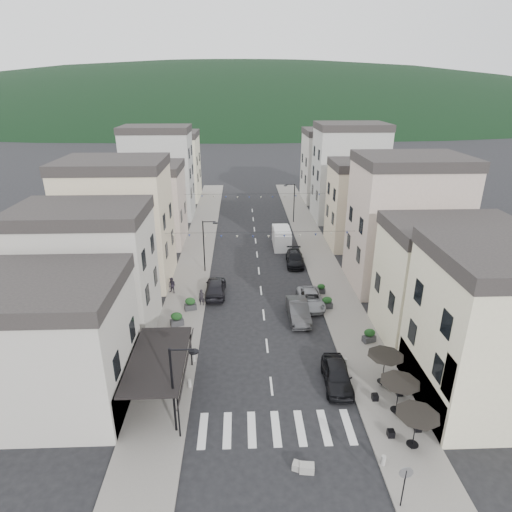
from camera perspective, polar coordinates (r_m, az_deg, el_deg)
The scene contains 32 objects.
ground at distance 27.04m, azimuth 3.06°, elevation -24.93°, with size 700.00×700.00×0.00m, color black.
sidewalk_left at distance 54.37m, azimuth -7.82°, elevation 0.53°, with size 4.00×76.00×0.12m, color slate.
sidewalk_right at distance 54.92m, azimuth 7.95°, elevation 0.75°, with size 4.00×76.00×0.12m, color slate.
hill_backdrop at distance 319.00m, azimuth -1.91°, elevation 18.40°, with size 640.00×360.00×70.00m, color black.
boutique_building at distance 31.25m, azimuth -27.95°, elevation -11.15°, with size 12.00×8.00×8.00m, color #B3AEA4.
bistro_building at distance 31.47m, azimuth 30.25°, elevation -9.25°, with size 10.00×8.00×10.00m, color beige.
boutique_awning at distance 29.16m, azimuth -12.46°, elevation -13.37°, with size 3.77×7.50×3.28m.
buildings_row_left at distance 59.10m, azimuth -14.46°, elevation 7.95°, with size 10.20×54.16×14.00m.
buildings_row_right at distance 58.95m, azimuth 14.30°, elevation 8.13°, with size 10.20×54.16×14.50m.
cafe_terrace at distance 29.07m, azimuth 18.58°, elevation -16.09°, with size 2.50×8.10×2.53m.
streetlamp_left_near at distance 26.21m, azimuth -10.49°, elevation -16.18°, with size 1.70×0.56×6.00m.
streetlamp_left_far at distance 47.35m, azimuth -6.67°, elevation 2.01°, with size 1.70×0.56×6.00m.
streetlamp_right_far at distance 64.89m, azimuth 4.87°, elevation 7.58°, with size 1.70×0.56×6.00m.
traffic_sign at distance 24.48m, azimuth 19.25°, elevation -26.27°, with size 0.70×0.07×2.70m.
bollards at distance 30.78m, azimuth 2.14°, elevation -16.91°, with size 11.66×10.26×0.60m.
bunting_near at distance 42.82m, azimuth 0.64°, elevation 2.76°, with size 19.00×0.28×0.62m.
bunting_far at distance 58.15m, azimuth -0.13°, elevation 7.95°, with size 19.00×0.28×0.62m.
parked_car_a at distance 31.58m, azimuth 10.75°, elevation -15.35°, with size 1.87×4.64×1.58m, color black.
parked_car_b at distance 38.86m, azimuth 5.66°, elevation -7.28°, with size 1.73×4.97×1.64m, color #313134.
parked_car_c at distance 41.35m, azimuth 7.31°, elevation -5.68°, with size 2.25×4.87×1.35m, color gray.
parked_car_d at distance 50.33m, azimuth 5.20°, elevation -0.34°, with size 2.00×4.92×1.43m, color black.
parked_car_e at distance 43.08m, azimuth -5.42°, elevation -4.15°, with size 1.99×4.96×1.69m, color black.
delivery_van at distance 55.61m, azimuth 3.42°, elevation 2.52°, with size 2.15×5.37×2.57m.
pedestrian_a at distance 41.06m, azimuth -7.26°, elevation -5.50°, with size 0.59×0.38×1.61m, color black.
pedestrian_b at distance 43.81m, azimuth -11.14°, elevation -3.87°, with size 0.81×0.63×1.66m, color black.
concrete_block_a at distance 26.20m, azimuth 6.79°, elevation -26.27°, with size 0.80×0.50×0.50m, color gray.
concrete_block_b at distance 26.27m, azimuth 5.64°, elevation -26.13°, with size 0.60×0.45×0.45m, color gray.
planter_la at distance 38.20m, azimuth -10.52°, elevation -8.28°, with size 1.27×0.98×1.26m.
planter_lb at distance 40.50m, azimuth -8.75°, elevation -6.32°, with size 1.21×0.87×1.22m.
planter_ra at distance 36.61m, azimuth 14.88°, elevation -10.21°, with size 1.19×0.91×1.18m.
planter_rb at distance 40.86m, azimuth 9.44°, elevation -6.14°, with size 1.08×0.64×1.17m.
planter_rc at distance 43.59m, azimuth 8.66°, elevation -4.33°, with size 0.97×0.63×1.01m.
Camera 1 is at (-2.01, -18.39, 19.73)m, focal length 30.00 mm.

